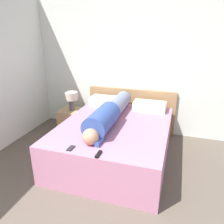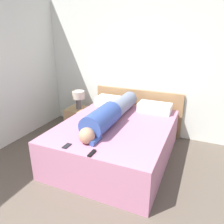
{
  "view_description": "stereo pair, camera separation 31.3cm",
  "coord_description": "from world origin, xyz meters",
  "views": [
    {
      "loc": [
        0.74,
        -0.54,
        1.93
      ],
      "look_at": [
        -0.14,
        2.25,
        0.84
      ],
      "focal_mm": 35.0,
      "sensor_mm": 36.0,
      "label": 1
    },
    {
      "loc": [
        1.04,
        -0.43,
        1.93
      ],
      "look_at": [
        -0.14,
        2.25,
        0.84
      ],
      "focal_mm": 35.0,
      "sensor_mm": 36.0,
      "label": 2
    }
  ],
  "objects": [
    {
      "name": "wall_back",
      "position": [
        0.0,
        3.57,
        1.3
      ],
      "size": [
        5.35,
        0.06,
        2.6
      ],
      "color": "silver",
      "rests_on": "ground_plane"
    },
    {
      "name": "bed",
      "position": [
        -0.14,
        2.4,
        0.29
      ],
      "size": [
        1.61,
        1.99,
        0.59
      ],
      "color": "#B2708E",
      "rests_on": "ground_plane"
    },
    {
      "name": "headboard",
      "position": [
        -0.14,
        3.5,
        0.43
      ],
      "size": [
        1.73,
        0.04,
        0.86
      ],
      "color": "#A37A51",
      "rests_on": "ground_plane"
    },
    {
      "name": "nightstand",
      "position": [
        -1.23,
        3.08,
        0.23
      ],
      "size": [
        0.48,
        0.43,
        0.46
      ],
      "color": "tan",
      "rests_on": "ground_plane"
    },
    {
      "name": "table_lamp",
      "position": [
        -1.23,
        3.08,
        0.71
      ],
      "size": [
        0.25,
        0.25,
        0.36
      ],
      "color": "#4C4C51",
      "rests_on": "nightstand"
    },
    {
      "name": "person_lying",
      "position": [
        -0.25,
        2.42,
        0.73
      ],
      "size": [
        0.33,
        1.75,
        0.33
      ],
      "color": "tan",
      "rests_on": "bed"
    },
    {
      "name": "pillow_near_headboard",
      "position": [
        -0.55,
        3.18,
        0.67
      ],
      "size": [
        0.6,
        0.32,
        0.17
      ],
      "color": "white",
      "rests_on": "bed"
    },
    {
      "name": "pillow_second",
      "position": [
        0.27,
        3.18,
        0.66
      ],
      "size": [
        0.57,
        0.32,
        0.15
      ],
      "color": "white",
      "rests_on": "bed"
    },
    {
      "name": "tv_remote",
      "position": [
        -0.06,
        1.49,
        0.6
      ],
      "size": [
        0.04,
        0.15,
        0.02
      ],
      "color": "black",
      "rests_on": "bed"
    },
    {
      "name": "cell_phone",
      "position": [
        -0.44,
        1.53,
        0.59
      ],
      "size": [
        0.06,
        0.13,
        0.01
      ],
      "color": "black",
      "rests_on": "bed"
    }
  ]
}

